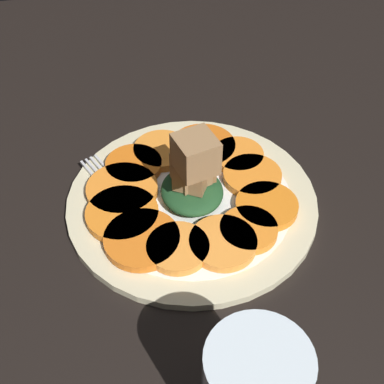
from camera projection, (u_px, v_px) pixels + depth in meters
table_slab at (192, 210)px, 65.94cm from camera, size 120.00×120.00×2.00cm
plate at (192, 201)px, 64.85cm from camera, size 30.22×30.22×1.05cm
carrot_slice_0 at (267, 206)px, 62.81cm from camera, size 7.40×7.40×1.02cm
carrot_slice_1 at (252, 176)px, 66.36cm from camera, size 7.28×7.28×1.02cm
carrot_slice_2 at (238, 156)px, 69.02cm from camera, size 6.61×6.61×1.02cm
carrot_slice_3 at (203, 147)px, 70.26cm from camera, size 8.52×8.52×1.02cm
carrot_slice_4 at (162, 150)px, 69.75cm from camera, size 7.35×7.35×1.02cm
carrot_slice_5 at (134, 165)px, 67.77cm from camera, size 7.17×7.17×1.02cm
carrot_slice_6 at (122, 189)px, 64.72cm from camera, size 8.68×8.68×1.02cm
carrot_slice_7 at (122, 214)px, 61.91cm from camera, size 8.51×8.51×1.02cm
carrot_slice_8 at (142, 239)px, 59.26cm from camera, size 8.53×8.53×1.02cm
carrot_slice_9 at (178, 248)px, 58.40cm from camera, size 6.97×6.97×1.02cm
carrot_slice_10 at (223, 243)px, 58.92cm from camera, size 7.57×7.57×1.02cm
carrot_slice_11 at (249, 230)px, 60.23cm from camera, size 6.60×6.60×1.02cm
center_pile at (194, 172)px, 61.13cm from camera, size 8.57×7.45×10.74cm
fork at (120, 195)px, 64.43cm from camera, size 16.36×8.48×0.40cm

